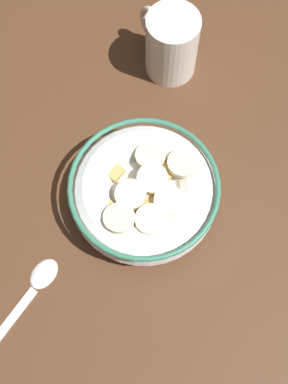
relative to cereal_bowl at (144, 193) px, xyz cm
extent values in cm
cube|color=#472B19|center=(0.04, 0.02, -3.87)|extent=(139.85, 139.85, 2.00)
cylinder|color=white|center=(0.04, 0.02, -2.57)|extent=(9.25, 9.25, 0.60)
torus|color=white|center=(0.04, 0.02, -0.30)|extent=(16.82, 16.82, 5.14)
torus|color=#337259|center=(0.04, 0.02, 1.97)|extent=(16.92, 16.92, 0.60)
cylinder|color=white|center=(0.04, 0.02, 0.65)|extent=(13.74, 13.74, 0.40)
cube|color=tan|center=(-3.33, -2.01, 1.31)|extent=(2.57, 2.57, 0.88)
cube|color=tan|center=(1.06, -5.72, 1.22)|extent=(2.27, 2.33, 1.03)
cube|color=tan|center=(0.20, 4.43, 1.27)|extent=(2.23, 2.30, 1.07)
cube|color=tan|center=(-1.78, -0.45, 1.22)|extent=(2.59, 2.59, 0.90)
cube|color=#B78947|center=(2.08, -3.76, 1.28)|extent=(2.61, 2.62, 1.04)
cube|color=tan|center=(0.26, -2.91, 1.46)|extent=(1.96, 2.00, 0.93)
cube|color=#B78947|center=(0.21, 1.75, 1.24)|extent=(2.48, 2.51, 1.00)
cube|color=tan|center=(3.66, 1.46, 1.25)|extent=(2.19, 2.21, 0.88)
cube|color=#AD7F42|center=(-2.18, 1.67, 1.45)|extent=(2.01, 2.03, 0.87)
cube|color=tan|center=(-3.19, 4.54, 1.27)|extent=(2.59, 2.62, 1.08)
cube|color=tan|center=(-2.64, -5.17, 1.36)|extent=(2.32, 2.30, 0.90)
cylinder|color=beige|center=(-3.02, -1.03, 2.10)|extent=(3.87, 3.90, 1.37)
cylinder|color=beige|center=(0.16, -1.13, 2.51)|extent=(3.66, 3.65, 1.11)
cylinder|color=#F9EFC6|center=(-0.14, 1.86, 2.37)|extent=(4.13, 4.16, 0.99)
cylinder|color=beige|center=(-1.36, 4.45, 2.39)|extent=(4.68, 4.68, 1.24)
cylinder|color=beige|center=(2.42, -2.73, 2.15)|extent=(4.72, 4.72, 0.96)
cylinder|color=beige|center=(-0.57, -4.92, 2.50)|extent=(4.83, 4.80, 1.02)
cylinder|color=beige|center=(-3.53, 1.86, 2.34)|extent=(4.56, 4.55, 0.87)
ellipsoid|color=silver|center=(-0.23, 14.26, -2.47)|extent=(3.64, 4.39, 0.80)
cube|color=silver|center=(-2.53, 21.62, -2.69)|extent=(4.43, 11.40, 0.36)
cylinder|color=white|center=(12.80, -14.18, 1.62)|extent=(6.51, 6.51, 8.98)
torus|color=white|center=(16.05, -14.18, 1.62)|extent=(5.83, 0.80, 5.83)
camera|label=1|loc=(-15.69, 12.19, 53.60)|focal=47.29mm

